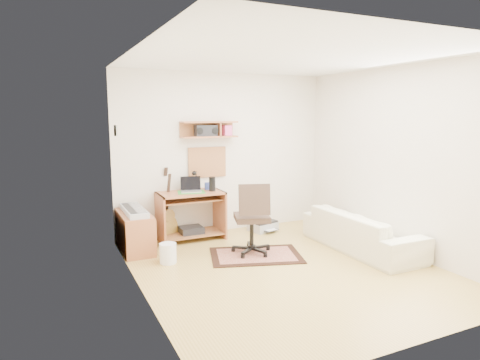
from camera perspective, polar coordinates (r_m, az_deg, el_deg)
name	(u,v)px	position (r m, az deg, el deg)	size (l,w,h in m)	color
floor	(286,269)	(5.46, 6.25, -11.95)	(3.60, 4.00, 0.01)	tan
ceiling	(290,57)	(5.15, 6.76, 16.33)	(3.60, 4.00, 0.01)	white
back_wall	(224,153)	(6.92, -2.24, 3.65)	(3.60, 0.01, 2.60)	silver
left_wall	(139,176)	(4.48, -13.59, 0.51)	(0.01, 4.00, 2.60)	silver
right_wall	(398,160)	(6.28, 20.69, 2.54)	(0.01, 4.00, 2.60)	silver
wall_shelf	(209,129)	(6.66, -4.21, 6.87)	(0.90, 0.25, 0.26)	#AC633C
cork_board	(207,162)	(6.80, -4.48, 2.43)	(0.64, 0.03, 0.49)	#AC7A56
wall_photo	(116,131)	(5.92, -16.54, 6.47)	(0.02, 0.20, 0.15)	#4C8CBF
desk	(191,216)	(6.58, -6.69, -4.86)	(1.00, 0.55, 0.75)	#AC633C
laptop	(191,185)	(6.46, -6.67, -0.64)	(0.31, 0.31, 0.24)	silver
speaker	(212,184)	(6.55, -3.79, -0.53)	(0.10, 0.10, 0.22)	black
desk_lamp	(196,180)	(6.65, -5.95, -0.04)	(0.10, 0.10, 0.31)	black
pencil_cup	(207,186)	(6.69, -4.52, -0.83)	(0.08, 0.08, 0.11)	#364AA4
boombox	(206,131)	(6.64, -4.68, 6.69)	(0.34, 0.16, 0.18)	black
rug	(256,255)	(5.89, 2.16, -10.17)	(1.23, 0.82, 0.02)	tan
task_chair	(252,218)	(5.84, 1.61, -5.13)	(0.53, 0.53, 1.04)	#392B22
cabinet	(135,232)	(6.22, -14.12, -6.83)	(0.40, 0.90, 0.55)	#AC633C
music_keyboard	(134,210)	(6.15, -14.23, -4.04)	(0.26, 0.83, 0.07)	#B2B5BA
guitar	(169,204)	(6.58, -9.67, -3.23)	(0.30, 0.19, 1.13)	#A57C32
waste_basket	(168,253)	(5.66, -9.76, -9.78)	(0.22, 0.22, 0.26)	white
printer	(263,226)	(7.10, 3.11, -6.20)	(0.43, 0.33, 0.16)	#A5A8AA
sofa	(362,225)	(6.29, 16.21, -5.85)	(1.89, 0.55, 0.74)	beige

